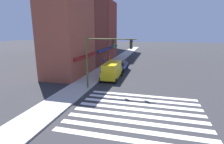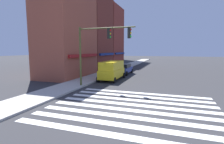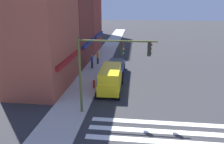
% 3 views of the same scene
% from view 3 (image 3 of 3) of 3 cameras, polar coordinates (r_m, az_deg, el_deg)
% --- Properties ---
extents(storefront_row, '(25.47, 5.30, 15.91)m').
position_cam_3_polar(storefront_row, '(30.33, -11.61, 15.13)').
color(storefront_row, '#9E4C38').
rests_on(storefront_row, ground_plane).
extents(traffic_signal, '(0.32, 5.65, 5.99)m').
position_cam_3_polar(traffic_signal, '(15.74, -1.08, 3.11)').
color(traffic_signal, '#474C1E').
rests_on(traffic_signal, ground_plane).
extents(van_yellow, '(5.04, 2.22, 2.34)m').
position_cam_3_polar(van_yellow, '(21.32, -0.39, -1.64)').
color(van_yellow, yellow).
rests_on(van_yellow, ground_plane).
extents(sedan_blue, '(4.44, 2.02, 1.59)m').
position_cam_3_polar(sedan_blue, '(26.85, 1.07, 1.49)').
color(sedan_blue, navy).
rests_on(sedan_blue, ground_plane).
extents(pedestrian_orange_vest, '(0.32, 0.32, 1.77)m').
position_cam_3_polar(pedestrian_orange_vest, '(30.43, -3.74, 3.86)').
color(pedestrian_orange_vest, '#23232D').
rests_on(pedestrian_orange_vest, sidewalk_left).
extents(pedestrian_blue_shirt, '(0.32, 0.32, 1.77)m').
position_cam_3_polar(pedestrian_blue_shirt, '(28.38, -5.24, 2.80)').
color(pedestrian_blue_shirt, '#23232D').
rests_on(pedestrian_blue_shirt, sidewalk_left).
extents(fire_hydrant, '(0.24, 0.24, 0.84)m').
position_cam_3_polar(fire_hydrant, '(21.91, -4.77, -3.02)').
color(fire_hydrant, red).
rests_on(fire_hydrant, sidewalk_left).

